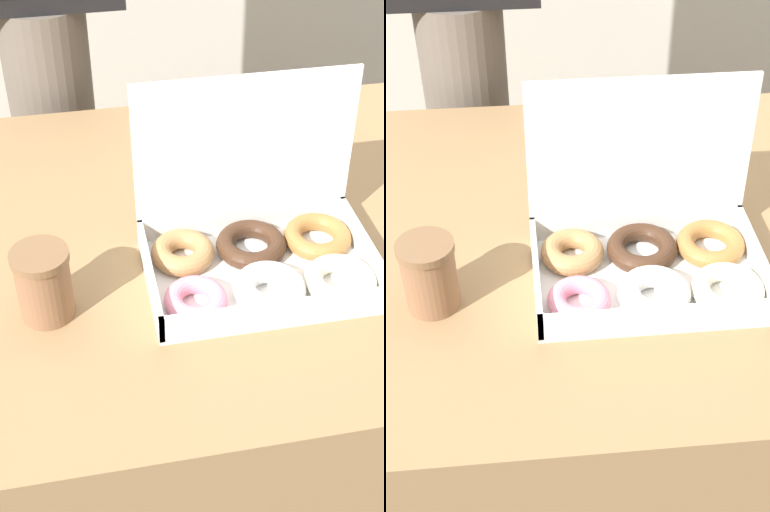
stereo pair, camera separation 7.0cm
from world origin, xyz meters
The scene contains 4 objects.
ground_plane centered at (0.00, 0.00, 0.00)m, with size 14.00×14.00×0.00m, color #665B51.
table centered at (0.00, 0.00, 0.36)m, with size 1.17×0.86×0.72m.
donut_box centered at (0.10, -0.12, 0.76)m, with size 0.35×0.25×0.27m.
coffee_cup centered at (-0.22, -0.15, 0.78)m, with size 0.08×0.08×0.11m.
Camera 1 is at (-0.15, -0.90, 1.44)m, focal length 50.00 mm.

